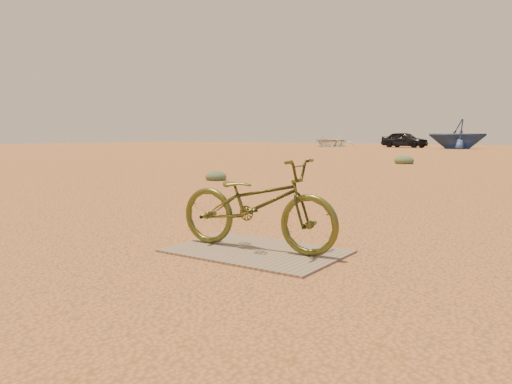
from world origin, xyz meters
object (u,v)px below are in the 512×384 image
Objects in this scene: bicycle at (257,204)px; car at (404,140)px; plywood_board at (256,251)px; boat_far_left at (458,134)px; boat_near_left at (330,141)px.

car reaches higher than bicycle.
plywood_board is at bearing -158.46° from bicycle.
boat_far_left is at bearing 4.75° from bicycle.
car reaches higher than boat_near_left.
bicycle is at bearing 116.70° from plywood_board.
car is (-11.92, 41.40, 0.70)m from plywood_board.
car is 5.29m from boat_far_left.
bicycle is 0.37× the size of boat_far_left.
bicycle is at bearing -69.53° from boat_near_left.
boat_far_left is (4.98, -1.73, 0.51)m from car.
plywood_board is 45.85m from boat_near_left.
plywood_board is 0.96× the size of bicycle.
bicycle is (-0.02, 0.04, 0.46)m from plywood_board.
boat_near_left is at bearing 20.00° from bicycle.
plywood_board is 40.29m from boat_far_left.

